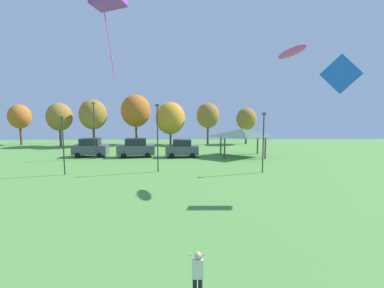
# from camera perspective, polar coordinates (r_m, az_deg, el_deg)

# --- Properties ---
(person_standing_near_foreground) EXTENTS (0.52, 0.52, 1.80)m
(person_standing_near_foreground) POSITION_cam_1_polar(r_m,az_deg,el_deg) (10.46, 1.07, -23.40)
(person_standing_near_foreground) COLOR black
(person_standing_near_foreground) RESTS_ON ground
(kite_flying_2) EXTENTS (1.99, 3.03, 1.18)m
(kite_flying_2) POSITION_cam_1_polar(r_m,az_deg,el_deg) (26.53, 18.46, 16.29)
(kite_flying_2) COLOR #E54C93
(kite_flying_5) EXTENTS (2.66, 0.95, 2.80)m
(kite_flying_5) POSITION_cam_1_polar(r_m,az_deg,el_deg) (23.80, 26.51, 11.85)
(kite_flying_5) COLOR blue
(parked_car_leftmost) EXTENTS (4.38, 2.10, 2.37)m
(parked_car_leftmost) POSITION_cam_1_polar(r_m,az_deg,el_deg) (40.58, -18.78, -0.68)
(parked_car_leftmost) COLOR #4C5156
(parked_car_leftmost) RESTS_ON ground
(parked_car_second_from_left) EXTENTS (4.90, 2.42, 2.39)m
(parked_car_second_from_left) POSITION_cam_1_polar(r_m,az_deg,el_deg) (38.87, -10.63, -0.73)
(parked_car_second_from_left) COLOR #4C5156
(parked_car_second_from_left) RESTS_ON ground
(parked_car_third_from_left) EXTENTS (4.22, 2.11, 2.28)m
(parked_car_third_from_left) POSITION_cam_1_polar(r_m,az_deg,el_deg) (38.21, -1.92, -0.83)
(parked_car_third_from_left) COLOR #4C5156
(parked_car_third_from_left) RESTS_ON ground
(park_pavilion) EXTENTS (6.52, 5.07, 3.60)m
(park_pavilion) POSITION_cam_1_polar(r_m,az_deg,el_deg) (39.16, 9.55, 2.14)
(park_pavilion) COLOR brown
(park_pavilion) RESTS_ON ground
(light_post_0) EXTENTS (0.36, 0.20, 5.83)m
(light_post_0) POSITION_cam_1_polar(r_m,az_deg,el_deg) (29.55, 13.43, 0.96)
(light_post_0) COLOR #2D2D33
(light_post_0) RESTS_ON ground
(light_post_1) EXTENTS (0.36, 0.20, 6.65)m
(light_post_1) POSITION_cam_1_polar(r_m,az_deg,el_deg) (29.30, -6.58, 1.87)
(light_post_1) COLOR #2D2D33
(light_post_1) RESTS_ON ground
(light_post_2) EXTENTS (0.36, 0.20, 5.50)m
(light_post_2) POSITION_cam_1_polar(r_m,az_deg,el_deg) (30.32, -23.33, 0.40)
(light_post_2) COLOR #2D2D33
(light_post_2) RESTS_ON ground
(light_post_3) EXTENTS (0.36, 0.20, 6.95)m
(light_post_3) POSITION_cam_1_polar(r_m,az_deg,el_deg) (38.57, -18.11, 3.02)
(light_post_3) COLOR #2D2D33
(light_post_3) RESTS_ON ground
(treeline_tree_0) EXTENTS (3.69, 3.69, 6.84)m
(treeline_tree_0) POSITION_cam_1_polar(r_m,az_deg,el_deg) (58.07, -30.00, 4.54)
(treeline_tree_0) COLOR brown
(treeline_tree_0) RESTS_ON ground
(treeline_tree_1) EXTENTS (4.14, 4.14, 7.08)m
(treeline_tree_1) POSITION_cam_1_polar(r_m,az_deg,el_deg) (53.51, -23.94, 4.74)
(treeline_tree_1) COLOR brown
(treeline_tree_1) RESTS_ON ground
(treeline_tree_2) EXTENTS (4.45, 4.45, 7.64)m
(treeline_tree_2) POSITION_cam_1_polar(r_m,az_deg,el_deg) (51.48, -18.34, 5.35)
(treeline_tree_2) COLOR brown
(treeline_tree_2) RESTS_ON ground
(treeline_tree_3) EXTENTS (4.98, 4.98, 8.50)m
(treeline_tree_3) POSITION_cam_1_polar(r_m,az_deg,el_deg) (52.13, -10.66, 6.23)
(treeline_tree_3) COLOR brown
(treeline_tree_3) RESTS_ON ground
(treeline_tree_4) EXTENTS (4.98, 4.98, 7.26)m
(treeline_tree_4) POSITION_cam_1_polar(r_m,az_deg,el_deg) (51.16, -4.14, 4.93)
(treeline_tree_4) COLOR brown
(treeline_tree_4) RESTS_ON ground
(treeline_tree_5) EXTENTS (3.89, 3.89, 7.11)m
(treeline_tree_5) POSITION_cam_1_polar(r_m,az_deg,el_deg) (51.23, 3.05, 5.44)
(treeline_tree_5) COLOR brown
(treeline_tree_5) RESTS_ON ground
(treeline_tree_6) EXTENTS (3.47, 3.47, 6.26)m
(treeline_tree_6) POSITION_cam_1_polar(r_m,az_deg,el_deg) (52.71, 10.31, 4.70)
(treeline_tree_6) COLOR brown
(treeline_tree_6) RESTS_ON ground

